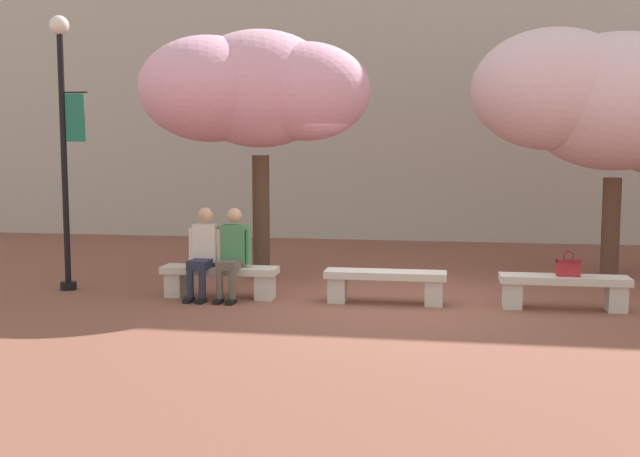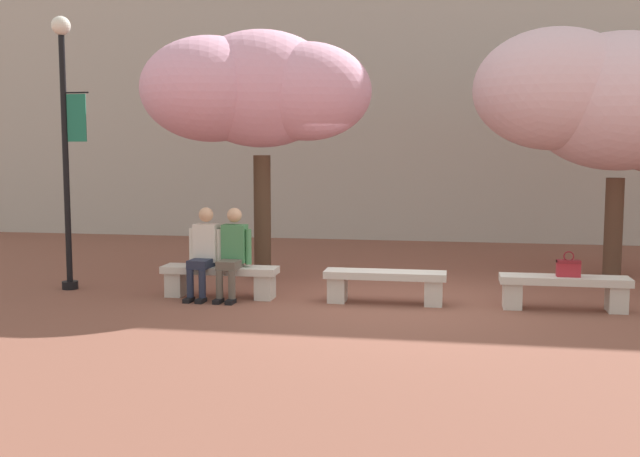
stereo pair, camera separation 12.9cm
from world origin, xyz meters
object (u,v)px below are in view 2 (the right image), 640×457
at_px(stone_bench_center, 564,288).
at_px(cherry_tree_secondary, 628,101).
at_px(handbag, 568,267).
at_px(stone_bench_west_end, 220,277).
at_px(cherry_tree_main, 254,91).
at_px(stone_bench_near_west, 385,282).
at_px(person_seated_left, 204,249).
at_px(person_seated_right, 233,250).
at_px(lamp_post_with_banner, 65,128).

xyz_separation_m(stone_bench_center, cherry_tree_secondary, (1.31, 2.93, 2.60)).
distance_m(stone_bench_center, handbag, 0.28).
height_order(stone_bench_west_end, cherry_tree_secondary, cherry_tree_secondary).
xyz_separation_m(stone_bench_west_end, cherry_tree_main, (0.12, 1.51, 2.75)).
bearing_deg(stone_bench_west_end, stone_bench_near_west, 0.00).
bearing_deg(stone_bench_near_west, person_seated_left, -178.81).
bearing_deg(cherry_tree_secondary, cherry_tree_main, -166.49).
bearing_deg(stone_bench_center, cherry_tree_secondary, 65.88).
relative_size(person_seated_right, cherry_tree_secondary, 0.26).
height_order(cherry_tree_main, cherry_tree_secondary, cherry_tree_secondary).
relative_size(person_seated_left, person_seated_right, 1.00).
bearing_deg(stone_bench_near_west, person_seated_right, -178.58).
distance_m(cherry_tree_secondary, lamp_post_with_banner, 8.92).
height_order(stone_bench_west_end, cherry_tree_main, cherry_tree_main).
bearing_deg(person_seated_left, lamp_post_with_banner, 173.56).
height_order(stone_bench_west_end, lamp_post_with_banner, lamp_post_with_banner).
relative_size(stone_bench_center, person_seated_right, 1.29).
height_order(stone_bench_center, cherry_tree_main, cherry_tree_main).
bearing_deg(person_seated_right, handbag, 0.45).
bearing_deg(handbag, cherry_tree_secondary, 66.69).
distance_m(cherry_tree_main, lamp_post_with_banner, 2.93).
bearing_deg(person_seated_left, handbag, 0.41).
distance_m(stone_bench_near_west, person_seated_right, 2.20).
bearing_deg(cherry_tree_secondary, person_seated_left, -154.51).
height_order(stone_bench_center, person_seated_left, person_seated_left).
relative_size(stone_bench_west_end, stone_bench_near_west, 1.00).
relative_size(handbag, lamp_post_with_banner, 0.08).
bearing_deg(lamp_post_with_banner, handbag, -1.71).
xyz_separation_m(person_seated_left, cherry_tree_main, (0.33, 1.56, 2.35)).
bearing_deg(stone_bench_west_end, handbag, -0.22).
bearing_deg(lamp_post_with_banner, stone_bench_near_west, -2.35).
height_order(stone_bench_west_end, handbag, handbag).
xyz_separation_m(stone_bench_west_end, stone_bench_near_west, (2.37, 0.00, 0.00)).
bearing_deg(cherry_tree_main, person_seated_left, -102.07).
bearing_deg(person_seated_left, stone_bench_near_west, 1.19).
relative_size(person_seated_right, lamp_post_with_banner, 0.32).
distance_m(stone_bench_near_west, cherry_tree_secondary, 5.38).
distance_m(person_seated_right, lamp_post_with_banner, 3.17).
relative_size(person_seated_left, cherry_tree_main, 0.32).
height_order(person_seated_right, cherry_tree_main, cherry_tree_main).
relative_size(cherry_tree_secondary, lamp_post_with_banner, 1.22).
relative_size(stone_bench_west_end, person_seated_right, 1.29).
bearing_deg(stone_bench_near_west, stone_bench_west_end, 180.00).
distance_m(person_seated_left, cherry_tree_main, 2.84).
distance_m(person_seated_right, cherry_tree_secondary, 6.92).
xyz_separation_m(stone_bench_west_end, person_seated_right, (0.21, -0.05, 0.40)).
bearing_deg(handbag, stone_bench_west_end, 179.78).
relative_size(handbag, cherry_tree_secondary, 0.07).
height_order(stone_bench_near_west, handbag, handbag).
height_order(stone_bench_near_west, person_seated_left, person_seated_left).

